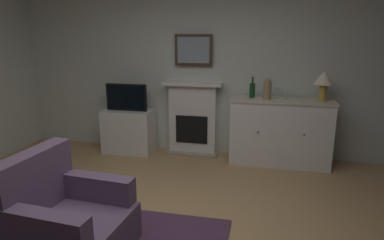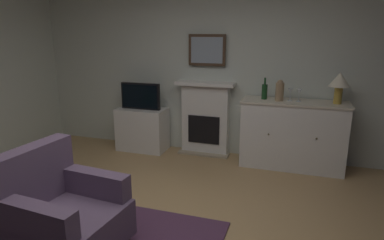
{
  "view_description": "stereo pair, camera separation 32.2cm",
  "coord_description": "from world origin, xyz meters",
  "views": [
    {
      "loc": [
        0.79,
        -2.4,
        1.82
      ],
      "look_at": [
        0.14,
        0.65,
        1.0
      ],
      "focal_mm": 31.72,
      "sensor_mm": 36.0,
      "label": 1
    },
    {
      "loc": [
        1.1,
        -2.31,
        1.82
      ],
      "look_at": [
        0.14,
        0.65,
        1.0
      ],
      "focal_mm": 31.72,
      "sensor_mm": 36.0,
      "label": 2
    }
  ],
  "objects": [
    {
      "name": "sideboard_cabinet",
      "position": [
        1.04,
        2.27,
        0.46
      ],
      "size": [
        1.38,
        0.49,
        0.92
      ],
      "color": "white",
      "rests_on": "ground_plane"
    },
    {
      "name": "vase_decorative",
      "position": [
        0.83,
        2.22,
        1.06
      ],
      "size": [
        0.11,
        0.11,
        0.28
      ],
      "color": "#9E7F5B",
      "rests_on": "sideboard_cabinet"
    },
    {
      "name": "fireplace_unit",
      "position": [
        -0.24,
        2.45,
        0.55
      ],
      "size": [
        0.87,
        0.3,
        1.1
      ],
      "color": "white",
      "rests_on": "ground_plane"
    },
    {
      "name": "wall_rear",
      "position": [
        0.0,
        2.57,
        1.33
      ],
      "size": [
        6.02,
        0.06,
        2.66
      ],
      "primitive_type": "cube",
      "color": "silver",
      "rests_on": "ground_plane"
    },
    {
      "name": "tv_set",
      "position": [
        -1.21,
        2.26,
        0.86
      ],
      "size": [
        0.62,
        0.07,
        0.4
      ],
      "color": "black",
      "rests_on": "tv_cabinet"
    },
    {
      "name": "framed_picture",
      "position": [
        -0.24,
        2.49,
        1.55
      ],
      "size": [
        0.55,
        0.04,
        0.45
      ],
      "color": "#473323"
    },
    {
      "name": "armchair",
      "position": [
        -0.68,
        -0.29,
        0.38
      ],
      "size": [
        0.87,
        0.84,
        0.92
      ],
      "color": "#604C66",
      "rests_on": "ground_plane"
    },
    {
      "name": "tv_cabinet",
      "position": [
        -1.21,
        2.28,
        0.33
      ],
      "size": [
        0.75,
        0.42,
        0.66
      ],
      "color": "white",
      "rests_on": "ground_plane"
    },
    {
      "name": "wine_bottle",
      "position": [
        0.63,
        2.29,
        1.03
      ],
      "size": [
        0.08,
        0.08,
        0.29
      ],
      "color": "#193F1E",
      "rests_on": "sideboard_cabinet"
    },
    {
      "name": "table_lamp",
      "position": [
        1.55,
        2.27,
        1.2
      ],
      "size": [
        0.26,
        0.26,
        0.4
      ],
      "color": "#B79338",
      "rests_on": "sideboard_cabinet"
    },
    {
      "name": "wine_glass_left",
      "position": [
        0.97,
        2.27,
        1.05
      ],
      "size": [
        0.07,
        0.07,
        0.16
      ],
      "color": "silver",
      "rests_on": "sideboard_cabinet"
    },
    {
      "name": "wine_glass_center",
      "position": [
        1.08,
        2.26,
        1.05
      ],
      "size": [
        0.07,
        0.07,
        0.16
      ],
      "color": "silver",
      "rests_on": "sideboard_cabinet"
    }
  ]
}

